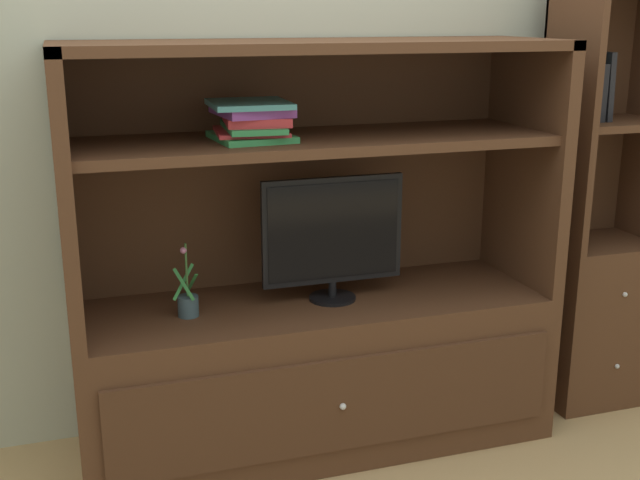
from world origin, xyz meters
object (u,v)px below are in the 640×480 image
object	(u,v)px
media_console	(315,325)
magazine_stack	(252,120)
potted_plant	(188,303)
upright_book_row	(592,90)
tv_monitor	(333,235)
bookshelf_tall	(597,264)

from	to	relation	value
media_console	magazine_stack	distance (m)	0.83
media_console	magazine_stack	bearing A→B (deg)	-177.95
media_console	potted_plant	xyz separation A→B (m)	(-0.49, -0.03, 0.16)
potted_plant	magazine_stack	bearing A→B (deg)	4.08
magazine_stack	upright_book_row	distance (m)	1.39
magazine_stack	potted_plant	bearing A→B (deg)	-175.92
tv_monitor	upright_book_row	distance (m)	1.20
potted_plant	magazine_stack	size ratio (longest dim) A/B	0.80
potted_plant	magazine_stack	xyz separation A→B (m)	(0.26, 0.02, 0.64)
magazine_stack	upright_book_row	world-z (taller)	upright_book_row
media_console	tv_monitor	xyz separation A→B (m)	(0.06, -0.02, 0.36)
bookshelf_tall	upright_book_row	size ratio (longest dim) A/B	6.66
media_console	bookshelf_tall	world-z (taller)	bookshelf_tall
tv_monitor	magazine_stack	size ratio (longest dim) A/B	1.59
media_console	magazine_stack	xyz separation A→B (m)	(-0.23, -0.01, 0.80)
potted_plant	bookshelf_tall	bearing A→B (deg)	0.90
media_console	potted_plant	world-z (taller)	media_console
magazine_stack	upright_book_row	xyz separation A→B (m)	(1.38, 0.00, 0.07)
potted_plant	upright_book_row	size ratio (longest dim) A/B	1.00
bookshelf_tall	magazine_stack	bearing A→B (deg)	-179.65
potted_plant	upright_book_row	xyz separation A→B (m)	(1.64, 0.02, 0.71)
media_console	upright_book_row	world-z (taller)	media_console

